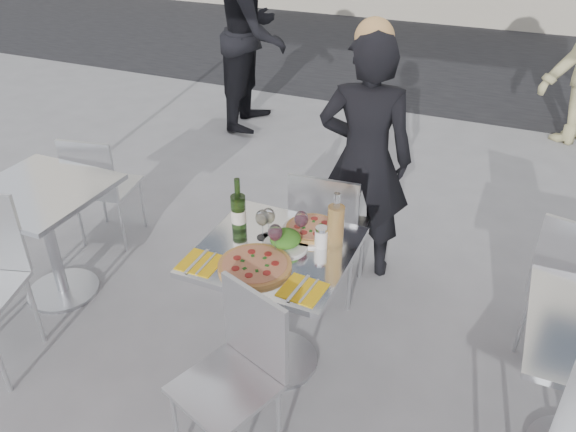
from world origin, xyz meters
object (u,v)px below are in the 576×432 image
at_px(wineglass_red_b, 301,220).
at_px(woman_diner, 365,160).
at_px(chair_near, 239,364).
at_px(pedestrian_a, 255,33).
at_px(wine_bottle, 238,211).
at_px(wineglass_white_b, 268,217).
at_px(side_table_left, 45,220).
at_px(wineglass_red_a, 275,234).
at_px(pizza_near, 255,265).
at_px(chair_far, 327,226).
at_px(carafe, 336,225).
at_px(salad_plate, 285,240).
at_px(sugar_shaker, 321,237).
at_px(napkin_right, 303,289).
at_px(pizza_far, 312,229).
at_px(wineglass_white_a, 262,219).
at_px(side_chair_rfar, 576,279).
at_px(side_chair_lfar, 99,182).
at_px(main_table, 276,283).
at_px(napkin_left, 201,262).

bearing_deg(wineglass_red_b, woman_diner, 86.56).
distance_m(chair_near, pedestrian_a, 4.00).
xyz_separation_m(wine_bottle, wineglass_white_b, (0.15, 0.02, -0.00)).
bearing_deg(wineglass_white_b, side_table_left, -176.40).
bearing_deg(wineglass_red_a, pizza_near, -105.84).
bearing_deg(chair_far, carafe, 108.45).
bearing_deg(salad_plate, sugar_shaker, 23.20).
relative_size(side_table_left, napkin_right, 3.74).
relative_size(chair_far, pizza_far, 2.92).
bearing_deg(wineglass_red_a, wineglass_white_a, 140.06).
relative_size(side_chair_rfar, wineglass_white_b, 5.73).
distance_m(side_chair_lfar, pedestrian_a, 2.54).
distance_m(main_table, side_chair_rfar, 1.52).
height_order(pizza_near, wineglass_white_b, wineglass_white_b).
height_order(wineglass_white_b, wineglass_red_a, same).
bearing_deg(sugar_shaker, chair_far, 106.23).
height_order(salad_plate, sugar_shaker, sugar_shaker).
bearing_deg(wineglass_white_a, salad_plate, -10.43).
xyz_separation_m(pizza_near, wineglass_white_a, (-0.07, 0.24, 0.10)).
xyz_separation_m(pedestrian_a, pizza_near, (1.60, -3.25, -0.18)).
bearing_deg(woman_diner, napkin_right, 83.77).
height_order(wine_bottle, wineglass_white_b, wine_bottle).
height_order(side_table_left, wineglass_white_b, wineglass_white_b).
distance_m(chair_near, napkin_right, 0.42).
height_order(main_table, pizza_near, pizza_near).
bearing_deg(salad_plate, wineglass_red_a, -106.69).
relative_size(pizza_near, carafe, 1.17).
xyz_separation_m(pizza_far, carafe, (0.15, -0.07, 0.10)).
relative_size(wine_bottle, napkin_left, 1.47).
relative_size(side_chair_rfar, wineglass_red_b, 5.73).
relative_size(main_table, wineglass_red_a, 4.76).
bearing_deg(napkin_left, chair_near, -40.09).
bearing_deg(napkin_right, wineglass_red_a, 142.01).
bearing_deg(salad_plate, pizza_far, 67.17).
xyz_separation_m(woman_diner, wineglass_red_a, (-0.12, -1.05, 0.06)).
bearing_deg(main_table, side_chair_lfar, 159.96).
distance_m(chair_near, wineglass_red_a, 0.61).
bearing_deg(side_chair_rfar, carafe, 36.54).
relative_size(chair_far, napkin_left, 4.43).
bearing_deg(napkin_left, wineglass_red_a, 36.24).
relative_size(main_table, side_chair_rfar, 0.83).
distance_m(pizza_near, pizza_far, 0.40).
height_order(side_table_left, pedestrian_a, pedestrian_a).
height_order(chair_near, salad_plate, salad_plate).
distance_m(side_table_left, pizza_near, 1.50).
distance_m(pedestrian_a, wine_bottle, 3.32).
bearing_deg(salad_plate, napkin_left, -137.39).
relative_size(wine_bottle, wineglass_red_a, 1.87).
xyz_separation_m(pedestrian_a, wineglass_red_b, (1.71, -2.95, -0.08)).
distance_m(pizza_near, wineglass_red_a, 0.18).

